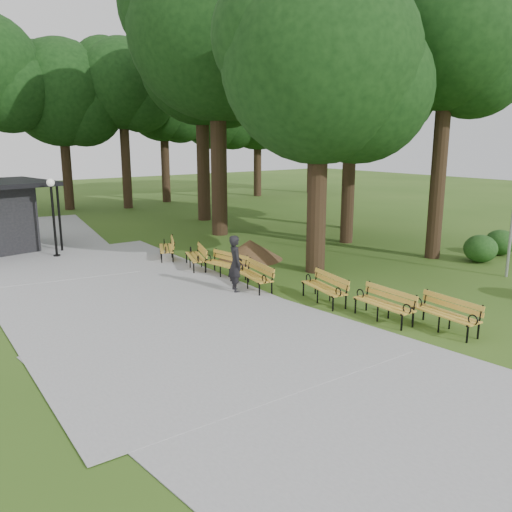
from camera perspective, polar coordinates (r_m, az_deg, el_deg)
ground at (r=16.20m, az=2.87°, el=-4.52°), size 100.00×100.00×0.00m
path at (r=16.70m, az=-14.58°, el=-4.29°), size 12.00×38.00×0.06m
person at (r=16.48m, az=-2.27°, el=-0.87°), size 0.64×0.78×1.85m
lamp_post at (r=22.65m, az=-21.51°, el=5.62°), size 0.32×0.32×3.24m
dirt_mound at (r=20.86m, az=-0.67°, el=0.66°), size 2.36×2.36×0.84m
bench_0 at (r=14.15m, az=20.07°, el=-6.05°), size 0.74×1.93×0.88m
bench_1 at (r=14.48m, az=13.85°, el=-5.20°), size 0.71×1.92×0.88m
bench_2 at (r=15.69m, az=7.48°, el=-3.52°), size 1.00×1.99×0.88m
bench_3 at (r=16.88m, az=-0.26°, el=-2.23°), size 0.94×1.98×0.88m
bench_4 at (r=18.39m, az=-3.44°, el=-0.98°), size 0.91×1.97×0.88m
bench_5 at (r=19.67m, az=-6.65°, el=-0.12°), size 1.26×2.00×0.88m
bench_6 at (r=21.39m, az=-9.85°, el=0.83°), size 1.38×1.99×0.88m
lawn_tree_0 at (r=18.86m, az=7.10°, el=20.22°), size 6.83×6.83×10.73m
lawn_tree_1 at (r=24.62m, az=10.61°, el=19.72°), size 6.65×6.65×11.22m
lawn_tree_2 at (r=26.65m, az=-4.34°, el=23.54°), size 8.47×8.47×14.06m
lawn_tree_3 at (r=22.40m, az=20.47°, el=21.57°), size 5.54×5.54×11.36m
lawn_tree_4 at (r=31.35m, az=-6.07°, el=20.32°), size 6.99×6.99×12.48m
lawn_tree_5 at (r=28.58m, az=10.42°, el=17.39°), size 6.18×6.18×10.30m
tree_backdrop at (r=39.40m, az=-11.57°, el=17.30°), size 36.99×9.05×16.07m
shrub_0 at (r=22.48m, az=23.34°, el=-0.62°), size 1.29×1.29×1.10m
shrub_1 at (r=24.23m, az=25.15°, el=0.13°), size 1.25×1.25×1.07m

